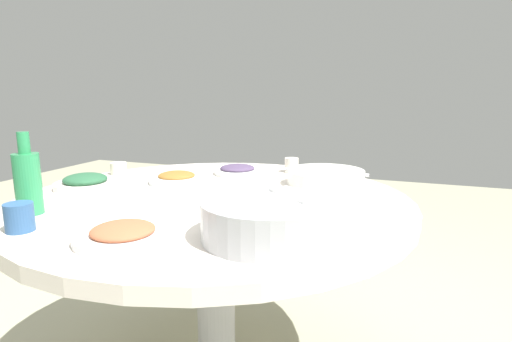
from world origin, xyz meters
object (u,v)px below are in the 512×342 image
object	(u,v)px
tea_cup_far	(119,168)
tea_cup_side	(292,165)
dish_stirfry	(177,178)
round_dining_table	(214,223)
soup_bowl	(326,178)
dish_eggplant	(237,170)
dish_tofu_braise	(123,234)
rice_bowl	(265,219)
green_bottle	(28,181)
tea_cup_near	(19,217)
dish_greens	(85,182)

from	to	relation	value
tea_cup_far	tea_cup_side	distance (m)	0.75
dish_stirfry	round_dining_table	bearing A→B (deg)	-121.00
soup_bowl	tea_cup_side	bearing A→B (deg)	43.90
dish_stirfry	dish_eggplant	bearing A→B (deg)	-32.34
round_dining_table	dish_tofu_braise	xyz separation A→B (m)	(-0.46, 0.02, 0.11)
dish_eggplant	rice_bowl	bearing A→B (deg)	-152.25
green_bottle	dish_stirfry	bearing A→B (deg)	-20.28
round_dining_table	dish_eggplant	size ratio (longest dim) A/B	6.67
round_dining_table	soup_bowl	bearing A→B (deg)	-47.21
round_dining_table	green_bottle	distance (m)	0.58
green_bottle	tea_cup_near	bearing A→B (deg)	-139.95
tea_cup_side	dish_tofu_braise	bearing A→B (deg)	170.82
dish_greens	rice_bowl	bearing A→B (deg)	-108.79
rice_bowl	tea_cup_far	bearing A→B (deg)	58.38
dish_stirfry	green_bottle	world-z (taller)	green_bottle
round_dining_table	dish_stirfry	distance (m)	0.29
tea_cup_near	dish_stirfry	bearing A→B (deg)	-7.48
dish_tofu_braise	tea_cup_far	distance (m)	0.84
round_dining_table	tea_cup_side	xyz separation A→B (m)	(0.50, -0.14, 0.13)
round_dining_table	tea_cup_far	size ratio (longest dim) A/B	19.35
green_bottle	round_dining_table	bearing A→B (deg)	-48.33
round_dining_table	soup_bowl	xyz separation A→B (m)	(0.30, -0.32, 0.12)
rice_bowl	tea_cup_near	distance (m)	0.63
rice_bowl	dish_tofu_braise	world-z (taller)	rice_bowl
dish_tofu_braise	dish_greens	distance (m)	0.63
dish_stirfry	tea_cup_near	bearing A→B (deg)	172.52
round_dining_table	soup_bowl	distance (m)	0.46
soup_bowl	tea_cup_far	distance (m)	0.88
dish_eggplant	tea_cup_near	distance (m)	0.90
round_dining_table	dish_eggplant	distance (m)	0.40
tea_cup_near	tea_cup_side	xyz separation A→B (m)	(0.99, -0.44, -0.00)
tea_cup_near	tea_cup_far	xyz separation A→B (m)	(0.69, 0.24, -0.01)
dish_eggplant	tea_cup_side	world-z (taller)	tea_cup_side
dish_tofu_braise	dish_stirfry	world-z (taller)	dish_stirfry
dish_eggplant	dish_greens	distance (m)	0.61
dish_eggplant	dish_stirfry	xyz separation A→B (m)	(-0.24, 0.15, 0.00)
dish_tofu_braise	green_bottle	distance (m)	0.41
rice_bowl	dish_stirfry	size ratio (longest dim) A/B	1.51
soup_bowl	dish_tofu_braise	xyz separation A→B (m)	(-0.76, 0.34, -0.01)
tea_cup_far	tea_cup_side	world-z (taller)	tea_cup_side
green_bottle	tea_cup_far	bearing A→B (deg)	13.47
rice_bowl	soup_bowl	size ratio (longest dim) A/B	0.98
rice_bowl	dish_tofu_braise	distance (m)	0.34
dish_eggplant	green_bottle	distance (m)	0.82
dish_eggplant	dish_stirfry	bearing A→B (deg)	147.66
soup_bowl	tea_cup_side	distance (m)	0.27
dish_tofu_braise	tea_cup_side	distance (m)	0.96
dish_eggplant	green_bottle	world-z (taller)	green_bottle
green_bottle	tea_cup_side	bearing A→B (deg)	-32.45
rice_bowl	green_bottle	size ratio (longest dim) A/B	1.31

